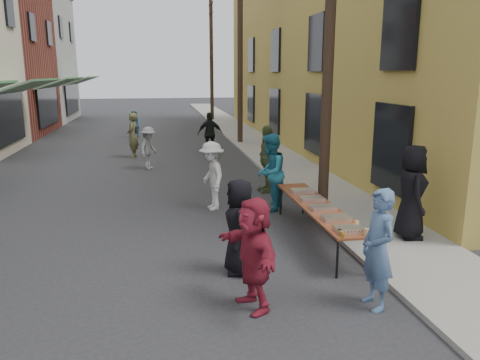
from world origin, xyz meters
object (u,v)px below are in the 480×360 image
object	(u,v)px
utility_pole_mid	(240,50)
utility_pole_far	(211,58)
serving_table	(318,207)
guest_front_a	(239,227)
guest_front_c	(270,172)
server	(412,192)
utility_pole_near	(330,26)
catering_tray_sausage	(349,229)

from	to	relation	value
utility_pole_mid	utility_pole_far	world-z (taller)	same
serving_table	guest_front_a	size ratio (longest dim) A/B	2.37
guest_front_c	server	bearing A→B (deg)	69.67
utility_pole_mid	server	xyz separation A→B (m)	(1.04, -14.31, -3.43)
utility_pole_far	utility_pole_mid	bearing A→B (deg)	-90.00
guest_front_a	guest_front_c	xyz separation A→B (m)	(1.43, 3.67, 0.14)
serving_table	utility_pole_near	bearing A→B (deg)	66.97
server	utility_pole_far	bearing A→B (deg)	16.68
utility_pole_mid	serving_table	bearing A→B (deg)	-93.29
utility_pole_mid	guest_front_a	world-z (taller)	utility_pole_mid
utility_pole_near	utility_pole_far	world-z (taller)	same
utility_pole_far	catering_tray_sausage	world-z (taller)	utility_pole_far
utility_pole_near	server	distance (m)	4.26
utility_pole_mid	guest_front_c	world-z (taller)	utility_pole_mid
utility_pole_near	serving_table	xyz separation A→B (m)	(-0.80, -1.87, -3.79)
utility_pole_near	catering_tray_sausage	size ratio (longest dim) A/B	18.00
guest_front_a	utility_pole_far	bearing A→B (deg)	179.70
utility_pole_near	server	bearing A→B (deg)	-65.67
utility_pole_mid	utility_pole_near	bearing A→B (deg)	-90.00
guest_front_c	guest_front_a	bearing A→B (deg)	8.51
utility_pole_far	catering_tray_sausage	size ratio (longest dim) A/B	18.00
guest_front_a	catering_tray_sausage	bearing A→B (deg)	86.24
server	serving_table	bearing A→B (deg)	91.12
utility_pole_mid	guest_front_c	bearing A→B (deg)	-96.20
utility_pole_near	catering_tray_sausage	world-z (taller)	utility_pole_near
serving_table	guest_front_c	bearing A→B (deg)	101.19
utility_pole_near	catering_tray_sausage	xyz separation A→B (m)	(-0.80, -3.52, -3.71)
utility_pole_near	serving_table	size ratio (longest dim) A/B	2.25
utility_pole_near	utility_pole_mid	size ratio (longest dim) A/B	1.00
utility_pole_far	guest_front_c	size ratio (longest dim) A/B	4.56
serving_table	guest_front_a	world-z (taller)	guest_front_a
utility_pole_near	guest_front_c	bearing A→B (deg)	160.38
guest_front_a	server	distance (m)	3.85
server	catering_tray_sausage	bearing A→B (deg)	137.86
utility_pole_far	guest_front_a	size ratio (longest dim) A/B	5.34
utility_pole_far	server	distance (m)	26.55
guest_front_a	guest_front_c	size ratio (longest dim) A/B	0.85
catering_tray_sausage	server	bearing A→B (deg)	33.45
utility_pole_far	catering_tray_sausage	xyz separation A→B (m)	(-0.80, -27.52, -3.71)
utility_pole_mid	guest_front_c	distance (m)	12.14
serving_table	server	bearing A→B (deg)	-13.29
serving_table	guest_front_a	bearing A→B (deg)	-144.53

